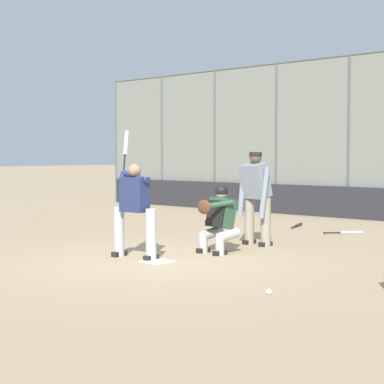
{
  "coord_description": "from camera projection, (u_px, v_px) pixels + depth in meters",
  "views": [
    {
      "loc": [
        -7.05,
        7.13,
        1.67
      ],
      "look_at": [
        0.15,
        -1.0,
        1.05
      ],
      "focal_mm": 60.0,
      "sensor_mm": 36.0,
      "label": 1
    }
  ],
  "objects": [
    {
      "name": "baseball_loose",
      "position": [
        269.0,
        292.0,
        7.68
      ],
      "size": [
        0.07,
        0.07,
        0.07
      ],
      "primitive_type": "sphere",
      "color": "white",
      "rests_on": "ground_plane"
    },
    {
      "name": "spare_bat_near_backstop",
      "position": [
        298.0,
        225.0,
        15.05
      ],
      "size": [
        0.32,
        0.85,
        0.07
      ],
      "rotation": [
        0.0,
        0.0,
        5.03
      ],
      "color": "black",
      "rests_on": "ground_plane"
    },
    {
      "name": "ground_plane",
      "position": [
        157.0,
        262.0,
        10.09
      ],
      "size": [
        160.0,
        160.0,
        0.0
      ],
      "primitive_type": "plane",
      "color": "tan"
    },
    {
      "name": "spare_bat_by_padding",
      "position": [
        348.0,
        233.0,
        13.62
      ],
      "size": [
        0.61,
        0.65,
        0.07
      ],
      "rotation": [
        0.0,
        0.0,
        3.97
      ],
      "color": "black",
      "rests_on": "ground_plane"
    },
    {
      "name": "umpire_home",
      "position": [
        256.0,
        195.0,
        11.87
      ],
      "size": [
        0.71,
        0.47,
        1.74
      ],
      "rotation": [
        0.0,
        0.0,
        -0.11
      ],
      "color": "gray",
      "rests_on": "ground_plane"
    },
    {
      "name": "home_plate_marker",
      "position": [
        157.0,
        261.0,
        10.09
      ],
      "size": [
        0.43,
        0.43,
        0.01
      ],
      "primitive_type": "cube",
      "color": "white",
      "rests_on": "ground_plane"
    },
    {
      "name": "catcher_behind_plate",
      "position": [
        218.0,
        218.0,
        10.95
      ],
      "size": [
        0.63,
        0.76,
        1.17
      ],
      "rotation": [
        0.0,
        0.0,
        -0.1
      ],
      "color": "#B7B7BC",
      "rests_on": "ground_plane"
    },
    {
      "name": "batter_at_plate",
      "position": [
        134.0,
        207.0,
        10.4
      ],
      "size": [
        1.03,
        0.58,
        2.09
      ],
      "rotation": [
        0.0,
        0.0,
        0.1
      ],
      "color": "#B7B7BC",
      "rests_on": "ground_plane"
    }
  ]
}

